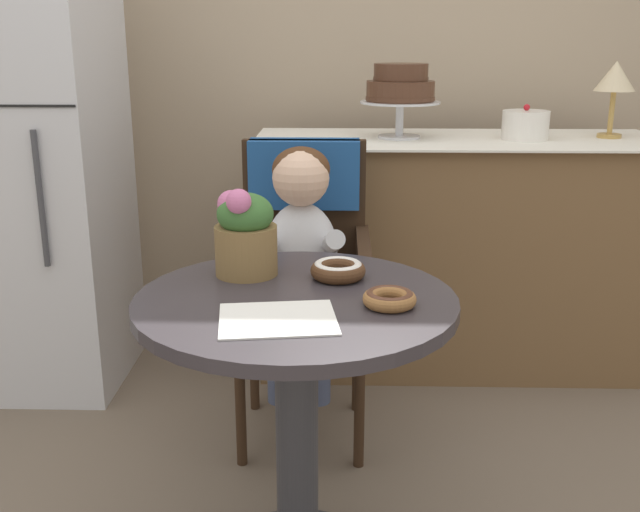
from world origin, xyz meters
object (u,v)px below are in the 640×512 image
Objects in this scene: donut_mid at (390,298)px; round_layer_cake at (525,125)px; seated_child at (301,243)px; tiered_cake_stand at (400,89)px; wicker_chair at (303,241)px; flower_vase at (245,231)px; refrigerator at (24,158)px; table_lamp at (615,80)px; donut_front at (338,269)px; cafe_table at (296,384)px.

round_layer_cake is at bearing 66.27° from donut_mid.
tiered_cake_stand reaches higher than seated_child.
wicker_chair is 1.01m from round_layer_cake.
refrigerator reaches higher than flower_vase.
table_lamp reaches higher than seated_child.
round_layer_cake reaches higher than wicker_chair.
donut_front is 0.46× the size of table_lamp.
refrigerator is at bearing 167.08° from wicker_chair.
cafe_table is at bearing -125.12° from donut_front.
table_lamp is at bearing 2.44° from tiered_cake_stand.
table_lamp is at bearing 32.89° from seated_child.
wicker_chair is 0.56× the size of refrigerator.
tiered_cake_stand reaches higher than donut_mid.
tiered_cake_stand is 1.73× the size of round_layer_cake.
seated_child is 3.30× the size of flower_vase.
flower_vase is at bearing -45.60° from refrigerator.
donut_front is (0.11, -0.46, 0.06)m from seated_child.
table_lamp reaches higher than wicker_chair.
seated_child is at bearing 109.02° from donut_mid.
flower_vase is (-0.11, -0.44, 0.15)m from seated_child.
wicker_chair is 1.37m from table_lamp.
round_layer_cake is at bearing 5.36° from refrigerator.
seated_child is at bearing 103.77° from donut_front.
cafe_table is 0.28m from donut_front.
wicker_chair is 7.24× the size of donut_front.
donut_mid is 1.71m from table_lamp.
wicker_chair reaches higher than cafe_table.
donut_mid is 1.40m from tiered_cake_stand.
refrigerator reaches higher than seated_child.
round_layer_cake is (0.81, 0.68, 0.28)m from seated_child.
wicker_chair is at bearing 105.54° from donut_mid.
wicker_chair is at bearing -152.96° from table_lamp.
tiered_cake_stand is 0.18× the size of refrigerator.
seated_child is 0.47m from flower_vase.
table_lamp is (1.14, 0.74, 0.44)m from seated_child.
donut_front is (0.11, -0.62, 0.10)m from wicker_chair.
seated_child is 2.42× the size of tiered_cake_stand.
refrigerator is (-0.92, 0.94, 0.02)m from flower_vase.
refrigerator reaches higher than tiered_cake_stand.
table_lamp is (0.80, 0.03, 0.03)m from tiered_cake_stand.
refrigerator is (-1.03, 0.35, 0.21)m from wicker_chair.
cafe_table is 0.31m from donut_mid.
cafe_table is 1.85m from table_lamp.
donut_front is at bearing -40.24° from refrigerator.
round_layer_cake is 0.10× the size of refrigerator.
wicker_chair is 0.63m from flower_vase.
table_lamp is at bearing 49.42° from donut_front.
tiered_cake_stand is (0.12, 1.35, 0.35)m from donut_mid.
donut_mid is (0.22, -0.65, 0.06)m from seated_child.
donut_mid is (0.22, -0.81, 0.10)m from wicker_chair.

